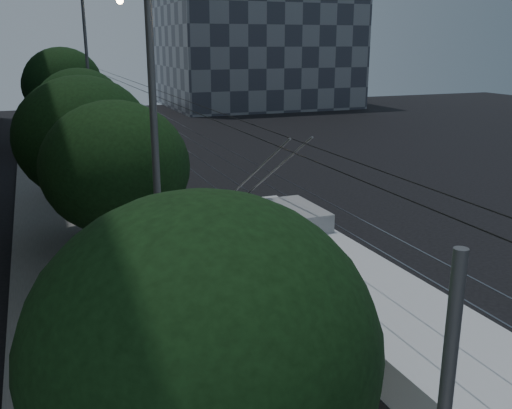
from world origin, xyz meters
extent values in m
plane|color=black|center=(0.00, 0.00, 0.00)|extent=(120.00, 120.00, 0.00)
cube|color=slate|center=(-7.50, 20.00, 0.07)|extent=(5.00, 90.00, 0.15)
cube|color=gray|center=(0.28, 20.00, 0.01)|extent=(0.08, 90.00, 0.02)
cube|color=gray|center=(1.72, 20.00, 0.01)|extent=(0.08, 90.00, 0.02)
cube|color=gray|center=(3.28, 20.00, 0.01)|extent=(0.08, 90.00, 0.02)
cube|color=gray|center=(4.72, 20.00, 0.01)|extent=(0.08, 90.00, 0.02)
cylinder|color=black|center=(-3.85, 20.00, 5.60)|extent=(0.02, 90.00, 0.02)
cylinder|color=black|center=(-3.15, 20.00, 5.60)|extent=(0.02, 90.00, 0.02)
cylinder|color=slate|center=(-5.30, 10.00, 3.00)|extent=(0.14, 0.14, 6.00)
cylinder|color=slate|center=(-5.30, 30.00, 3.00)|extent=(0.14, 0.14, 6.00)
cylinder|color=slate|center=(-5.30, 50.00, 3.00)|extent=(0.14, 0.14, 6.00)
cube|color=#383C48|center=(18.00, 55.00, 12.00)|extent=(22.00, 18.00, 24.00)
cube|color=silver|center=(-2.90, -3.49, 1.71)|extent=(2.65, 11.59, 2.74)
cube|color=black|center=(-2.90, -3.49, 0.48)|extent=(2.69, 11.63, 0.34)
cube|color=black|center=(-2.90, -3.01, 1.83)|extent=(2.67, 9.19, 1.01)
cube|color=black|center=(-2.90, 2.25, 1.93)|extent=(1.96, 0.11, 0.96)
cube|color=#969699|center=(-2.90, -0.60, 3.32)|extent=(2.09, 2.15, 0.48)
cylinder|color=slate|center=(-3.19, 0.41, 4.39)|extent=(0.06, 4.36, 2.48)
cylinder|color=slate|center=(-2.61, 0.41, 4.39)|extent=(0.06, 4.36, 2.48)
cylinder|color=black|center=(-4.08, -0.95, 0.48)|extent=(0.29, 0.96, 0.96)
cylinder|color=black|center=(-1.72, -0.95, 0.48)|extent=(0.29, 0.96, 0.96)
cylinder|color=black|center=(-4.08, 0.90, 0.48)|extent=(0.29, 0.96, 0.96)
cylinder|color=black|center=(-1.72, 0.90, 0.48)|extent=(0.29, 0.96, 0.96)
imported|color=#96989D|center=(-4.30, 12.41, 0.90)|extent=(4.69, 7.03, 1.79)
imported|color=silver|center=(-2.96, 15.04, 0.75)|extent=(3.23, 4.72, 1.49)
imported|color=white|center=(-2.72, 20.83, 0.70)|extent=(2.71, 5.08, 1.40)
imported|color=#AEADB2|center=(-4.30, 28.23, 0.62)|extent=(1.34, 3.75, 1.23)
imported|color=silver|center=(-2.91, 35.00, 0.78)|extent=(2.24, 4.72, 1.56)
ellipsoid|color=black|center=(-7.00, -7.43, 3.96)|extent=(4.61, 4.61, 4.15)
cylinder|color=#33231C|center=(-6.50, 3.98, 1.15)|extent=(0.44, 0.44, 2.30)
ellipsoid|color=black|center=(-6.50, 3.98, 4.03)|extent=(4.61, 4.61, 4.15)
cylinder|color=#33231C|center=(-7.00, 9.01, 1.13)|extent=(0.44, 0.44, 2.26)
ellipsoid|color=black|center=(-7.00, 9.01, 4.23)|extent=(5.26, 5.26, 4.74)
cylinder|color=#33231C|center=(-6.50, 16.01, 1.47)|extent=(0.44, 0.44, 2.94)
ellipsoid|color=black|center=(-6.50, 16.01, 4.60)|extent=(4.42, 4.42, 3.97)
cylinder|color=#33231C|center=(-6.50, 30.00, 1.48)|extent=(0.44, 0.44, 2.97)
ellipsoid|color=black|center=(-6.50, 30.00, 5.02)|extent=(5.48, 5.48, 4.93)
cylinder|color=#33231C|center=(-6.58, 32.65, 1.26)|extent=(0.44, 0.44, 2.51)
ellipsoid|color=black|center=(-6.58, 32.65, 4.61)|extent=(5.60, 5.60, 5.04)
cylinder|color=slate|center=(-5.80, 1.13, 4.79)|extent=(0.20, 0.20, 9.59)
cylinder|color=slate|center=(-5.20, 24.69, 5.42)|extent=(0.20, 0.20, 10.84)
sphere|color=#FFCA8C|center=(-2.92, 24.69, 10.30)|extent=(0.44, 0.44, 0.44)
camera|label=1|loc=(-8.74, -13.78, 7.76)|focal=40.00mm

